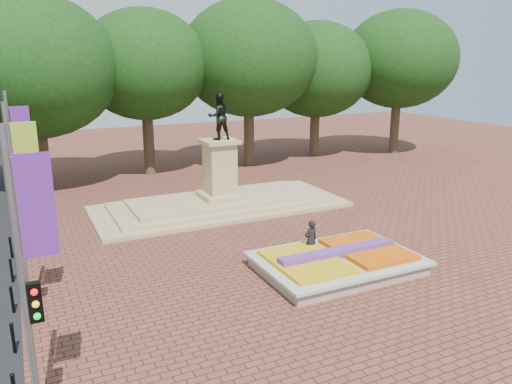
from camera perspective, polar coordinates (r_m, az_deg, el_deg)
ground at (r=21.50m, az=3.98°, el=-7.41°), size 90.00×90.00×0.00m
flower_bed at (r=20.32m, az=9.36°, el=-7.81°), size 6.30×4.30×0.91m
monument at (r=28.07m, az=-4.10°, el=-0.10°), size 14.00×6.00×6.40m
tree_row_back at (r=37.31m, az=-6.73°, el=12.61°), size 44.80×8.80×10.43m
banner_poles at (r=16.47m, az=-25.25°, el=-1.67°), size 0.88×11.17×7.00m
bollard_row at (r=17.49m, az=-26.07°, el=-12.66°), size 0.12×13.12×0.98m
pedestrian at (r=20.99m, az=6.27°, el=-5.49°), size 0.66×0.46×1.74m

